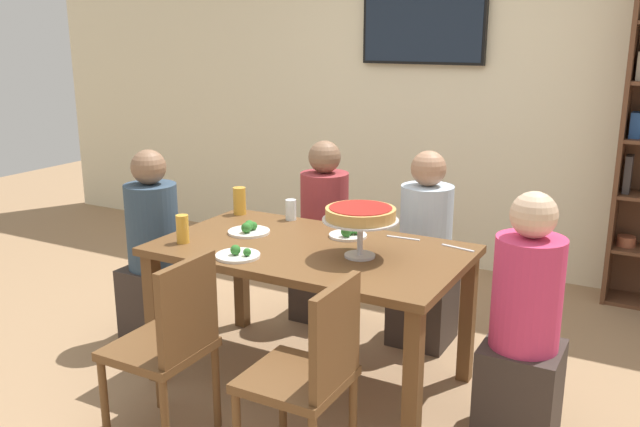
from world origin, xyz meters
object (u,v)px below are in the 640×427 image
object	(u,v)px
television	(423,24)
chair_near_left	(170,341)
salad_plate_far_diner	(238,254)
diner_far_left	(324,244)
cutlery_fork_near	(458,248)
salad_plate_near_diner	(249,229)
water_glass_clear_near	(291,210)
beer_glass_amber_short	(240,201)
dining_table	(311,264)
diner_head_west	(155,260)
salad_plate_spare	(349,233)
diner_far_right	(425,263)
diner_head_east	(523,337)
cutlery_knife_near	(403,238)
beer_glass_amber_tall	(183,229)
deep_dish_pizza_stand	(360,216)
chair_near_right	(311,371)

from	to	relation	value
television	chair_near_left	distance (m)	3.18
chair_near_left	salad_plate_far_diner	bearing A→B (deg)	-5.63
diner_far_left	cutlery_fork_near	bearing A→B (deg)	66.55
salad_plate_near_diner	water_glass_clear_near	xyz separation A→B (m)	(0.06, 0.34, 0.04)
beer_glass_amber_short	cutlery_fork_near	size ratio (longest dim) A/B	0.90
dining_table	diner_head_west	world-z (taller)	diner_head_west
salad_plate_spare	chair_near_left	bearing A→B (deg)	-110.04
diner_far_right	chair_near_left	bearing A→B (deg)	-22.57
diner_head_west	water_glass_clear_near	distance (m)	0.86
beer_glass_amber_short	water_glass_clear_near	bearing A→B (deg)	6.51
dining_table	diner_head_east	size ratio (longest dim) A/B	1.35
dining_table	diner_head_east	bearing A→B (deg)	-0.52
beer_glass_amber_short	cutlery_knife_near	distance (m)	1.04
chair_near_left	diner_far_left	bearing A→B (deg)	2.23
diner_far_left	salad_plate_near_diner	size ratio (longest dim) A/B	5.07
salad_plate_spare	beer_glass_amber_tall	xyz separation A→B (m)	(-0.71, -0.50, 0.05)
cutlery_knife_near	deep_dish_pizza_stand	bearing A→B (deg)	76.19
diner_far_right	water_glass_clear_near	distance (m)	0.84
chair_near_right	diner_far_left	bearing A→B (deg)	26.46
salad_plate_near_diner	deep_dish_pizza_stand	bearing A→B (deg)	-5.75
diner_head_east	cutlery_knife_near	world-z (taller)	diner_head_east
diner_head_east	deep_dish_pizza_stand	bearing A→B (deg)	1.00
cutlery_fork_near	deep_dish_pizza_stand	bearing A→B (deg)	54.96
salad_plate_near_diner	cutlery_fork_near	xyz separation A→B (m)	(1.07, 0.28, -0.02)
deep_dish_pizza_stand	cutlery_knife_near	size ratio (longest dim) A/B	2.03
diner_head_east	beer_glass_amber_short	distance (m)	1.83
television	cutlery_fork_near	world-z (taller)	television
beer_glass_amber_tall	diner_far_left	bearing A→B (deg)	74.71
diner_head_east	cutlery_knife_near	distance (m)	0.85
diner_far_right	salad_plate_near_diner	xyz separation A→B (m)	(-0.76, -0.68, 0.27)
salad_plate_near_diner	salad_plate_far_diner	xyz separation A→B (m)	(0.18, -0.36, -0.01)
salad_plate_far_diner	beer_glass_amber_tall	bearing A→B (deg)	171.87
salad_plate_near_diner	salad_plate_far_diner	distance (m)	0.40
diner_far_left	beer_glass_amber_tall	xyz separation A→B (m)	(-0.28, -1.02, 0.32)
chair_near_right	salad_plate_near_diner	size ratio (longest dim) A/B	3.84
salad_plate_spare	beer_glass_amber_tall	bearing A→B (deg)	-144.91
beer_glass_amber_tall	water_glass_clear_near	bearing A→B (deg)	68.02
chair_near_right	water_glass_clear_near	world-z (taller)	chair_near_right
cutlery_fork_near	dining_table	bearing A→B (deg)	38.15
salad_plate_far_diner	beer_glass_amber_short	world-z (taller)	beer_glass_amber_short
chair_near_left	salad_plate_near_diner	distance (m)	0.88
diner_head_east	diner_head_west	world-z (taller)	same
water_glass_clear_near	cutlery_knife_near	bearing A→B (deg)	-2.40
deep_dish_pizza_stand	beer_glass_amber_tall	xyz separation A→B (m)	(-0.90, -0.23, -0.13)
chair_near_left	cutlery_knife_near	world-z (taller)	chair_near_left
chair_near_right	beer_glass_amber_tall	bearing A→B (deg)	65.69
chair_near_right	water_glass_clear_near	xyz separation A→B (m)	(-0.75, 1.10, 0.31)
salad_plate_far_diner	water_glass_clear_near	size ratio (longest dim) A/B	1.81
salad_plate_near_diner	cutlery_knife_near	world-z (taller)	salad_plate_near_diner
salad_plate_far_diner	chair_near_left	bearing A→B (deg)	-95.63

